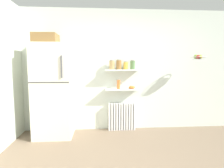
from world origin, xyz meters
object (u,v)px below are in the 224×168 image
object	(u,v)px
refrigerator	(53,89)
storage_jar_2	(126,65)
shelf_bowl	(132,87)
storage_jar_0	(112,65)
vase	(119,84)
storage_jar_1	(119,64)
radiator	(122,117)
storage_jar_3	(133,65)
hanging_fruit_basket	(198,57)

from	to	relation	value
refrigerator	storage_jar_2	bearing A→B (deg)	7.80
shelf_bowl	storage_jar_0	bearing A→B (deg)	180.00
storage_jar_0	vase	bearing A→B (deg)	0.00
storage_jar_2	vase	size ratio (longest dim) A/B	0.88
storage_jar_0	storage_jar_1	distance (m)	0.15
radiator	storage_jar_3	size ratio (longest dim) A/B	2.96
storage_jar_0	shelf_bowl	size ratio (longest dim) A/B	1.42
storage_jar_1	storage_jar_3	bearing A→B (deg)	0.00
radiator	storage_jar_2	bearing A→B (deg)	-22.21
storage_jar_3	vase	world-z (taller)	storage_jar_3
storage_jar_2	radiator	bearing A→B (deg)	157.79
refrigerator	storage_jar_2	xyz separation A→B (m)	(1.47, 0.20, 0.45)
refrigerator	storage_jar_2	size ratio (longest dim) A/B	11.71
storage_jar_3	shelf_bowl	distance (m)	0.48
refrigerator	storage_jar_2	world-z (taller)	refrigerator
vase	shelf_bowl	xyz separation A→B (m)	(0.29, 0.00, -0.07)
vase	shelf_bowl	world-z (taller)	vase
storage_jar_0	storage_jar_3	bearing A→B (deg)	0.00
storage_jar_1	hanging_fruit_basket	size ratio (longest dim) A/B	0.70
hanging_fruit_basket	radiator	bearing A→B (deg)	169.54
radiator	storage_jar_1	size ratio (longest dim) A/B	2.82
refrigerator	shelf_bowl	xyz separation A→B (m)	(1.61, 0.20, -0.01)
vase	storage_jar_1	bearing A→B (deg)	0.00
storage_jar_3	hanging_fruit_basket	size ratio (longest dim) A/B	0.67
storage_jar_1	vase	distance (m)	0.42
refrigerator	radiator	bearing A→B (deg)	9.41
storage_jar_2	vase	distance (m)	0.43
storage_jar_0	hanging_fruit_basket	size ratio (longest dim) A/B	0.67
shelf_bowl	storage_jar_1	bearing A→B (deg)	180.00
storage_jar_1	storage_jar_2	xyz separation A→B (m)	(0.15, -0.00, -0.02)
radiator	storage_jar_3	xyz separation A→B (m)	(0.22, -0.03, 1.13)
storage_jar_1	storage_jar_3	distance (m)	0.29
shelf_bowl	hanging_fruit_basket	xyz separation A→B (m)	(1.31, -0.25, 0.63)
vase	storage_jar_2	bearing A→B (deg)	-0.00
radiator	storage_jar_0	world-z (taller)	storage_jar_0
storage_jar_3	shelf_bowl	bearing A→B (deg)	180.00
storage_jar_0	radiator	bearing A→B (deg)	7.75
storage_jar_1	refrigerator	bearing A→B (deg)	-171.35
refrigerator	storage_jar_0	size ratio (longest dim) A/B	10.06
storage_jar_3	vase	bearing A→B (deg)	180.00
radiator	storage_jar_3	distance (m)	1.15
storage_jar_2	vase	xyz separation A→B (m)	(-0.15, 0.00, -0.40)
radiator	vase	xyz separation A→B (m)	(-0.08, -0.03, 0.71)
storage_jar_0	storage_jar_2	xyz separation A→B (m)	(0.29, -0.00, -0.01)
refrigerator	shelf_bowl	bearing A→B (deg)	7.15
storage_jar_2	hanging_fruit_basket	size ratio (longest dim) A/B	0.58
vase	hanging_fruit_basket	xyz separation A→B (m)	(1.60, -0.25, 0.57)
refrigerator	storage_jar_1	bearing A→B (deg)	8.65
radiator	vase	bearing A→B (deg)	-158.88
shelf_bowl	storage_jar_3	bearing A→B (deg)	0.00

